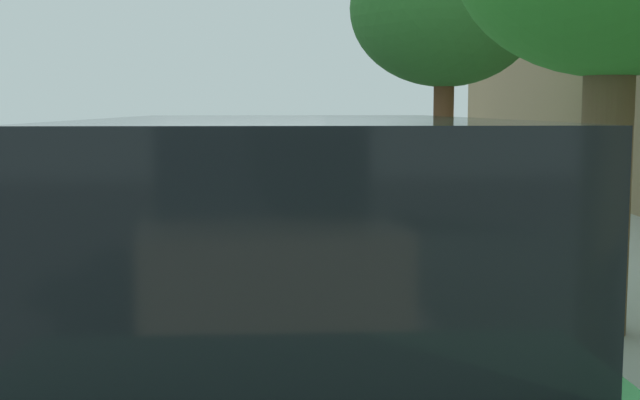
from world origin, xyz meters
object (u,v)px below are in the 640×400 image
parked_sedan_grey_far (323,158)px  bicycle_at_curb (376,259)px  parked_suv_green_second (296,333)px  cyclist_with_backpack (401,202)px  street_tree_far_end (445,9)px  parked_sedan_black_mid (329,178)px  parked_sedan_silver_farthest (321,146)px

parked_sedan_grey_far → bicycle_at_curb: parked_sedan_grey_far is taller
parked_suv_green_second → cyclist_with_backpack: bearing=79.6°
street_tree_far_end → parked_sedan_grey_far: bearing=115.3°
parked_sedan_black_mid → parked_sedan_silver_farthest: size_ratio=0.99×
parked_suv_green_second → bicycle_at_curb: parked_suv_green_second is taller
parked_sedan_grey_far → parked_sedan_silver_farthest: 6.78m
parked_sedan_black_mid → cyclist_with_backpack: bearing=-84.0°
parked_suv_green_second → street_tree_far_end: bearing=79.2°
parked_sedan_grey_far → bicycle_at_curb: size_ratio=2.67×
bicycle_at_curb → cyclist_with_backpack: size_ratio=0.97×
street_tree_far_end → bicycle_at_curb: bearing=-103.3°
parked_sedan_black_mid → parked_sedan_silver_farthest: 12.91m
parked_sedan_black_mid → bicycle_at_curb: 6.38m
parked_suv_green_second → parked_sedan_silver_farthest: bearing=90.2°
bicycle_at_curb → street_tree_far_end: (1.75, 7.41, 3.54)m
parked_sedan_grey_far → parked_sedan_silver_farthest: size_ratio=1.00×
parked_sedan_grey_far → street_tree_far_end: size_ratio=0.85×
bicycle_at_curb → cyclist_with_backpack: 0.84m
cyclist_with_backpack → parked_sedan_grey_far: bearing=93.9°
parked_sedan_black_mid → street_tree_far_end: size_ratio=0.84×
cyclist_with_backpack → parked_sedan_black_mid: bearing=96.0°
cyclist_with_backpack → bicycle_at_curb: bearing=116.7°
parked_sedan_black_mid → parked_sedan_grey_far: 6.13m
parked_suv_green_second → parked_sedan_grey_far: parked_suv_green_second is taller
parked_sedan_black_mid → bicycle_at_curb: bearing=-85.6°
parked_suv_green_second → cyclist_with_backpack: size_ratio=2.77×
parked_sedan_silver_farthest → parked_sedan_black_mid: bearing=-88.9°
parked_sedan_silver_farthest → cyclist_with_backpack: 19.73m
parked_suv_green_second → parked_sedan_silver_farthest: size_ratio=1.07×
parked_sedan_black_mid → parked_sedan_silver_farthest: (-0.25, 12.91, 0.00)m
cyclist_with_backpack → street_tree_far_end: (1.52, 7.86, 2.86)m
street_tree_far_end → parked_suv_green_second: bearing=-100.8°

